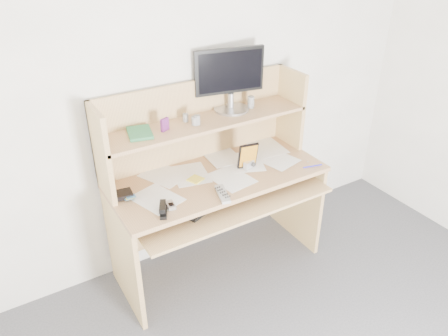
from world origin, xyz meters
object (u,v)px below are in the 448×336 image
game_case (248,156)px  tv_remote (223,194)px  keyboard (207,199)px  monitor (230,78)px  desk (212,177)px

game_case → tv_remote: bearing=-137.4°
tv_remote → game_case: (0.31, 0.20, 0.08)m
keyboard → game_case: size_ratio=2.60×
game_case → monitor: bearing=95.8°
desk → monitor: 0.66m
desk → keyboard: bearing=-127.8°
tv_remote → desk: bearing=87.7°
desk → tv_remote: 0.33m
keyboard → desk: bearing=28.4°
tv_remote → monitor: monitor is taller
keyboard → tv_remote: (0.03, -0.13, 0.10)m
game_case → monitor: 0.52m
desk → monitor: bearing=33.5°
keyboard → monitor: monitor is taller
keyboard → game_case: (0.35, 0.07, 0.18)m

